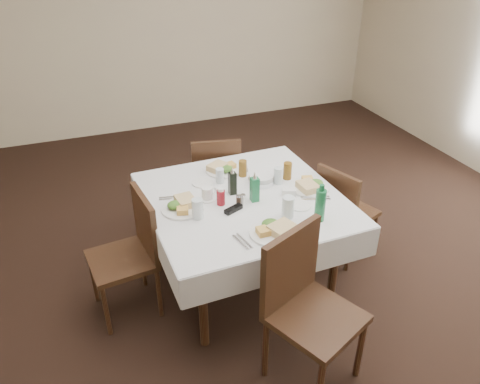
{
  "coord_description": "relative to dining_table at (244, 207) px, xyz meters",
  "views": [
    {
      "loc": [
        -1.17,
        -2.52,
        2.46
      ],
      "look_at": [
        -0.16,
        0.14,
        0.8
      ],
      "focal_mm": 35.0,
      "sensor_mm": 36.0,
      "label": 1
    }
  ],
  "objects": [
    {
      "name": "room_shell",
      "position": [
        0.14,
        -0.12,
        1.03
      ],
      "size": [
        6.04,
        7.04,
        2.8
      ],
      "color": "beige",
      "rests_on": "ground"
    },
    {
      "name": "pepper_shaker",
      "position": [
        -0.07,
        -0.07,
        0.11
      ],
      "size": [
        0.03,
        0.03,
        0.07
      ],
      "color": "#453124",
      "rests_on": "dining_table"
    },
    {
      "name": "chair_west",
      "position": [
        -0.81,
        0.03,
        -0.17
      ],
      "size": [
        0.48,
        0.48,
        0.9
      ],
      "color": "black",
      "rests_on": "ground"
    },
    {
      "name": "water_e",
      "position": [
        0.32,
        0.11,
        0.14
      ],
      "size": [
        0.07,
        0.07,
        0.13
      ],
      "color": "silver",
      "rests_on": "dining_table"
    },
    {
      "name": "chair_north",
      "position": [
        0.06,
        0.84,
        -0.18
      ],
      "size": [
        0.49,
        0.49,
        0.88
      ],
      "color": "black",
      "rests_on": "ground"
    },
    {
      "name": "meal_west",
      "position": [
        -0.45,
        0.01,
        0.1
      ],
      "size": [
        0.29,
        0.29,
        0.06
      ],
      "color": "white",
      "rests_on": "dining_table"
    },
    {
      "name": "water_n",
      "position": [
        -0.09,
        0.27,
        0.14
      ],
      "size": [
        0.06,
        0.06,
        0.11
      ],
      "color": "silver",
      "rests_on": "dining_table"
    },
    {
      "name": "meal_east",
      "position": [
        0.49,
        -0.06,
        0.1
      ],
      "size": [
        0.29,
        0.29,
        0.06
      ],
      "color": "white",
      "rests_on": "dining_table"
    },
    {
      "name": "water_s",
      "position": [
        0.18,
        -0.33,
        0.15
      ],
      "size": [
        0.08,
        0.08,
        0.15
      ],
      "color": "silver",
      "rests_on": "dining_table"
    },
    {
      "name": "dining_table",
      "position": [
        0.0,
        0.0,
        0.0
      ],
      "size": [
        1.39,
        1.39,
        0.76
      ],
      "color": "black",
      "rests_on": "ground"
    },
    {
      "name": "cutlery_w",
      "position": [
        -0.48,
        0.17,
        0.08
      ],
      "size": [
        0.18,
        0.08,
        0.01
      ],
      "color": "silver",
      "rests_on": "dining_table"
    },
    {
      "name": "salt_shaker",
      "position": [
        -0.04,
        -0.08,
        0.12
      ],
      "size": [
        0.03,
        0.03,
        0.08
      ],
      "color": "white",
      "rests_on": "dining_table"
    },
    {
      "name": "iced_tea_b",
      "position": [
        0.41,
        0.14,
        0.15
      ],
      "size": [
        0.06,
        0.06,
        0.13
      ],
      "color": "brown",
      "rests_on": "dining_table"
    },
    {
      "name": "ground_plane",
      "position": [
        0.14,
        -0.12,
        -0.68
      ],
      "size": [
        7.0,
        7.0,
        0.0
      ],
      "primitive_type": "plane",
      "color": "black"
    },
    {
      "name": "chair_east",
      "position": [
        0.85,
        0.01,
        -0.21
      ],
      "size": [
        0.51,
        0.51,
        0.83
      ],
      "color": "black",
      "rests_on": "ground"
    },
    {
      "name": "chair_south",
      "position": [
        0.03,
        -0.88,
        -0.12
      ],
      "size": [
        0.62,
        0.62,
        0.99
      ],
      "color": "black",
      "rests_on": "ground"
    },
    {
      "name": "green_bottle",
      "position": [
        0.36,
        -0.44,
        0.19
      ],
      "size": [
        0.07,
        0.07,
        0.26
      ],
      "color": "#1B6F3F",
      "rests_on": "dining_table"
    },
    {
      "name": "meal_south",
      "position": [
        0.02,
        -0.48,
        0.11
      ],
      "size": [
        0.31,
        0.31,
        0.07
      ],
      "color": "white",
      "rests_on": "dining_table"
    },
    {
      "name": "ketchup_bottle",
      "position": [
        -0.18,
        -0.03,
        0.14
      ],
      "size": [
        0.06,
        0.06,
        0.13
      ],
      "color": "maroon",
      "rests_on": "dining_table"
    },
    {
      "name": "cutlery_e",
      "position": [
        0.46,
        -0.2,
        0.08
      ],
      "size": [
        0.21,
        0.11,
        0.01
      ],
      "color": "silver",
      "rests_on": "dining_table"
    },
    {
      "name": "oil_cruet_dark",
      "position": [
        -0.06,
        0.08,
        0.17
      ],
      "size": [
        0.05,
        0.05,
        0.21
      ],
      "color": "black",
      "rests_on": "dining_table"
    },
    {
      "name": "coffee_mug",
      "position": [
        -0.25,
        0.07,
        0.12
      ],
      "size": [
        0.14,
        0.13,
        0.09
      ],
      "color": "white",
      "rests_on": "dining_table"
    },
    {
      "name": "water_w",
      "position": [
        -0.38,
        -0.13,
        0.15
      ],
      "size": [
        0.07,
        0.07,
        0.14
      ],
      "color": "silver",
      "rests_on": "dining_table"
    },
    {
      "name": "cutlery_s",
      "position": [
        -0.2,
        -0.49,
        0.08
      ],
      "size": [
        0.08,
        0.18,
        0.01
      ],
      "color": "silver",
      "rests_on": "dining_table"
    },
    {
      "name": "side_plate_b",
      "position": [
        0.32,
        -0.25,
        0.08
      ],
      "size": [
        0.15,
        0.15,
        0.01
      ],
      "color": "white",
      "rests_on": "dining_table"
    },
    {
      "name": "iced_tea_a",
      "position": [
        0.11,
        0.31,
        0.14
      ],
      "size": [
        0.06,
        0.06,
        0.13
      ],
      "color": "brown",
      "rests_on": "dining_table"
    },
    {
      "name": "meal_north",
      "position": [
        -0.01,
        0.43,
        0.1
      ],
      "size": [
        0.28,
        0.28,
        0.06
      ],
      "color": "white",
      "rests_on": "dining_table"
    },
    {
      "name": "oil_cruet_green",
      "position": [
        0.05,
        -0.07,
        0.18
      ],
      "size": [
        0.05,
        0.05,
        0.23
      ],
      "color": "#1B6F3F",
      "rests_on": "dining_table"
    },
    {
      "name": "sunglasses",
      "position": [
        -0.13,
        -0.14,
        0.09
      ],
      "size": [
        0.14,
        0.1,
        0.03
      ],
      "color": "black",
      "rests_on": "dining_table"
    },
    {
      "name": "bread_basket",
      "position": [
        0.2,
        0.15,
        0.11
      ],
      "size": [
        0.2,
        0.2,
        0.07
      ],
      "color": "silver",
      "rests_on": "dining_table"
    },
    {
      "name": "cutlery_n",
      "position": [
        0.17,
        0.42,
        0.08
      ],
      "size": [
        0.08,
        0.17,
        0.01
      ],
      "color": "silver",
      "rests_on": "dining_table"
    },
    {
      "name": "side_plate_a",
      "position": [
        -0.22,
        0.3,
        0.08
      ],
      "size": [
        0.16,
        0.16,
        0.01
      ],
      "color": "white",
      "rests_on": "dining_table"
    },
    {
      "name": "sugar_caddy",
      "position": [
        0.31,
        -0.08,
        0.11
      ],
      "size": [
        0.11,
        0.09,
        0.05
      ],
      "color": "white",
      "rests_on": "dining_table"
    }
  ]
}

